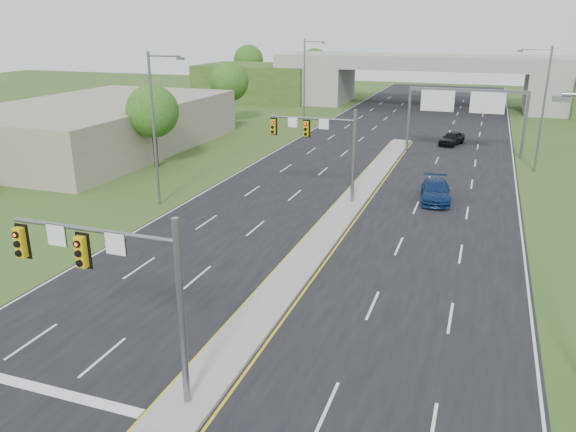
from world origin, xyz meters
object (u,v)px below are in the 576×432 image
(overpass, at_px, (432,85))
(signal_mast_far, at_px, (324,139))
(signal_mast_near, at_px, (119,275))
(car_far_b, at_px, (436,191))
(sign_gantry, at_px, (465,103))
(car_far_c, at_px, (452,138))

(overpass, bearing_deg, signal_mast_far, -92.35)
(signal_mast_near, height_order, car_far_b, signal_mast_near)
(overpass, height_order, car_far_b, overpass)
(signal_mast_far, height_order, sign_gantry, signal_mast_far)
(car_far_b, relative_size, car_far_c, 1.23)
(overpass, bearing_deg, car_far_c, -79.75)
(signal_mast_near, bearing_deg, car_far_b, 73.77)
(overpass, bearing_deg, sign_gantry, -79.21)
(signal_mast_near, xyz_separation_m, sign_gantry, (8.95, 44.99, 0.51))
(sign_gantry, bearing_deg, car_far_c, 104.14)
(overpass, xyz_separation_m, car_far_c, (5.48, -30.29, -2.81))
(signal_mast_near, distance_m, car_far_c, 50.54)
(car_far_b, bearing_deg, signal_mast_near, -112.93)
(car_far_c, bearing_deg, signal_mast_near, -81.08)
(signal_mast_near, distance_m, overpass, 80.11)
(signal_mast_near, height_order, overpass, overpass)
(signal_mast_near, relative_size, car_far_c, 1.64)
(signal_mast_near, bearing_deg, overpass, 88.38)
(signal_mast_far, distance_m, car_far_c, 26.27)
(signal_mast_far, bearing_deg, signal_mast_near, -90.00)
(sign_gantry, distance_m, car_far_c, 6.68)
(signal_mast_near, height_order, sign_gantry, signal_mast_near)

